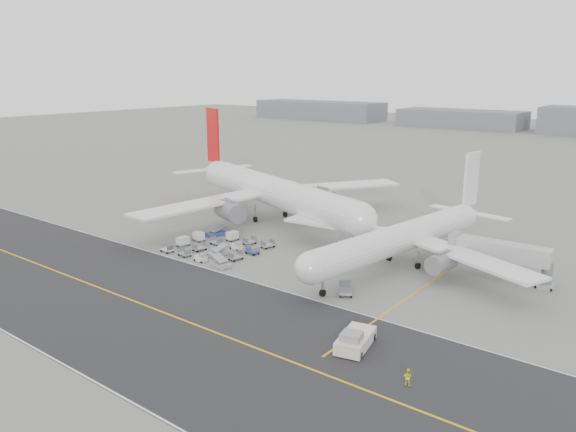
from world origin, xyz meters
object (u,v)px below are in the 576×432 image
Objects in this scene: airliner_b at (404,237)px; ground_crew_a at (343,340)px; airliner_a at (271,191)px; jet_bridge at (501,253)px; ground_crew_b at (408,377)px; pushback_tug at (355,340)px.

airliner_b reaches higher than ground_crew_a.
airliner_a reaches higher than airliner_b.
ground_crew_b is at bearing -87.89° from jet_bridge.
jet_bridge is at bearing 67.53° from pushback_tug.
pushback_tug is 9.15m from ground_crew_b.
jet_bridge is 8.77× the size of ground_crew_b.
jet_bridge is at bearing 21.68° from airliner_b.
airliner_b reaches higher than jet_bridge.
airliner_b is 3.04× the size of jet_bridge.
ground_crew_b is (53.21, -42.98, -5.57)m from airliner_a.
pushback_tug is at bearing -101.81° from jet_bridge.
ground_crew_b is (17.27, -33.53, -3.96)m from airliner_b.
pushback_tug is (44.79, -39.40, -5.47)m from airliner_a.
pushback_tug is (8.85, -29.95, -3.86)m from airliner_b.
ground_crew_b is at bearing -35.44° from pushback_tug.
airliner_b is at bearing 81.67° from ground_crew_a.
jet_bridge is 37.19m from ground_crew_b.
pushback_tug is at bearing -64.94° from airliner_b.
airliner_b reaches higher than pushback_tug.
jet_bridge is (50.71, -6.02, -2.27)m from airliner_a.
airliner_b reaches higher than ground_crew_b.
airliner_a is 38.27× the size of ground_crew_a.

